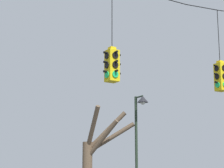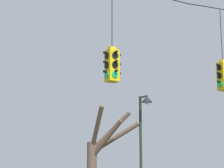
# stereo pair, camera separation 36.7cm
# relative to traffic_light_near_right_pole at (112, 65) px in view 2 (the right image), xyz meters

# --- Properties ---
(traffic_light_near_right_pole) EXTENTS (0.58, 0.58, 3.19)m
(traffic_light_near_right_pole) POSITION_rel_traffic_light_near_right_pole_xyz_m (0.00, 0.00, 0.00)
(traffic_light_near_right_pole) COLOR yellow
(traffic_light_near_left_pole) EXTENTS (0.58, 0.58, 3.01)m
(traffic_light_near_left_pole) POSITION_rel_traffic_light_near_right_pole_xyz_m (4.55, 0.00, 0.21)
(traffic_light_near_left_pole) COLOR yellow
(street_lamp) EXTENTS (0.48, 0.82, 5.42)m
(street_lamp) POSITION_rel_traffic_light_near_right_pole_xyz_m (4.42, 4.75, -1.22)
(street_lamp) COLOR #233323
(street_lamp) RESTS_ON ground_plane
(bare_tree) EXTENTS (2.06, 1.67, 4.89)m
(bare_tree) POSITION_rel_traffic_light_near_right_pole_xyz_m (2.81, 6.02, -2.77)
(bare_tree) COLOR brown
(bare_tree) RESTS_ON ground_plane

